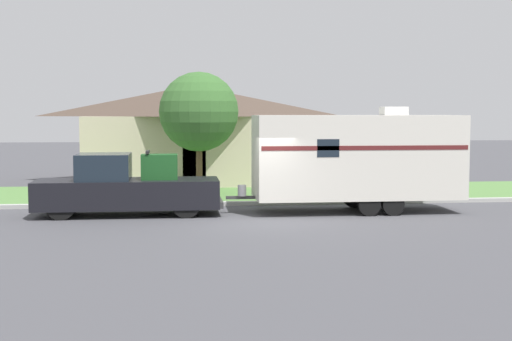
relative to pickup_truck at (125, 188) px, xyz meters
name	(u,v)px	position (x,y,z in m)	size (l,w,h in m)	color
ground_plane	(258,221)	(4.05, -1.72, -0.88)	(120.00, 120.00, 0.00)	#47474C
curb_strip	(246,203)	(4.05, 2.03, -0.81)	(80.00, 0.30, 0.14)	#ADADA8
lawn_strip	(237,193)	(4.05, 5.68, -0.86)	(80.00, 7.00, 0.03)	#568442
house_across_street	(192,132)	(2.39, 11.53, 1.49)	(10.44, 8.04, 4.58)	beige
pickup_truck	(125,188)	(0.00, 0.00, 0.00)	(5.91, 1.91, 2.07)	black
travel_trailer	(357,157)	(7.56, 0.00, 0.95)	(7.72, 2.30, 3.47)	black
mailbox	(118,175)	(-0.46, 2.75, 0.18)	(0.48, 0.20, 1.37)	brown
tree_in_yard	(199,112)	(2.50, 4.57, 2.43)	(3.05, 3.05, 4.84)	brown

